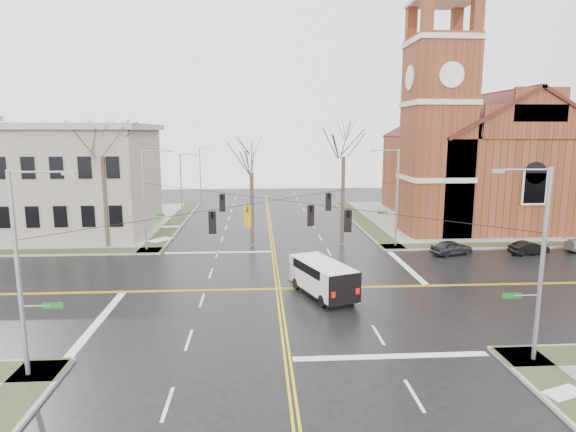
{
  "coord_description": "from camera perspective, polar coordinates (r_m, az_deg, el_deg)",
  "views": [
    {
      "loc": [
        -1.31,
        -31.8,
        10.66
      ],
      "look_at": [
        1.05,
        6.0,
        4.05
      ],
      "focal_mm": 30.0,
      "sensor_mm": 36.0,
      "label": 1
    }
  ],
  "objects": [
    {
      "name": "tree_nw_near",
      "position": [
        45.03,
        -4.34,
        5.7
      ],
      "size": [
        4.0,
        4.0,
        10.17
      ],
      "color": "#382C23",
      "rests_on": "ground"
    },
    {
      "name": "signal_pole_se",
      "position": [
        24.58,
        27.57,
        -4.67
      ],
      "size": [
        2.75,
        0.22,
        9.0
      ],
      "color": "gray",
      "rests_on": "ground"
    },
    {
      "name": "tree_nw_far",
      "position": [
        46.95,
        -21.19,
        7.32
      ],
      "size": [
        4.0,
        4.0,
        12.57
      ],
      "color": "#382C23",
      "rests_on": "ground"
    },
    {
      "name": "cargo_van",
      "position": [
        32.13,
        3.91,
        -7.02
      ],
      "size": [
        4.18,
        6.26,
        2.23
      ],
      "rotation": [
        0.0,
        0.0,
        0.36
      ],
      "color": "white",
      "rests_on": "ground"
    },
    {
      "name": "signal_pole_sw",
      "position": [
        23.34,
        -28.98,
        -5.52
      ],
      "size": [
        2.75,
        0.22,
        9.0
      ],
      "color": "gray",
      "rests_on": "ground"
    },
    {
      "name": "parked_car_b",
      "position": [
        47.59,
        26.65,
        -3.39
      ],
      "size": [
        3.7,
        1.94,
        1.16
      ],
      "primitive_type": "imported",
      "rotation": [
        0.0,
        0.0,
        1.78
      ],
      "color": "black",
      "rests_on": "ground"
    },
    {
      "name": "road_markings",
      "position": [
        33.56,
        -1.17,
        -8.6
      ],
      "size": [
        100.0,
        100.0,
        0.01
      ],
      "color": "gold",
      "rests_on": "ground"
    },
    {
      "name": "parked_car_a",
      "position": [
        44.8,
        18.81,
        -3.55
      ],
      "size": [
        4.05,
        2.51,
        1.29
      ],
      "primitive_type": "imported",
      "rotation": [
        0.0,
        0.0,
        1.85
      ],
      "color": "black",
      "rests_on": "ground"
    },
    {
      "name": "streetlight_north_a",
      "position": [
        60.84,
        -12.42,
        3.83
      ],
      "size": [
        2.3,
        0.2,
        8.0
      ],
      "color": "gray",
      "rests_on": "ground"
    },
    {
      "name": "church",
      "position": [
        62.34,
        21.32,
        7.19
      ],
      "size": [
        24.28,
        27.48,
        27.5
      ],
      "color": "maroon",
      "rests_on": "ground"
    },
    {
      "name": "signal_pole_ne",
      "position": [
        45.46,
        12.59,
        2.45
      ],
      "size": [
        2.75,
        0.22,
        9.0
      ],
      "color": "gray",
      "rests_on": "ground"
    },
    {
      "name": "signal_pole_nw",
      "position": [
        44.81,
        -16.47,
        2.18
      ],
      "size": [
        2.75,
        0.22,
        9.0
      ],
      "color": "gray",
      "rests_on": "ground"
    },
    {
      "name": "tree_ne",
      "position": [
        45.6,
        6.62,
        7.67
      ],
      "size": [
        4.0,
        4.0,
        12.36
      ],
      "color": "#382C23",
      "rests_on": "ground"
    },
    {
      "name": "ground",
      "position": [
        33.56,
        -1.17,
        -8.61
      ],
      "size": [
        120.0,
        120.0,
        0.0
      ],
      "primitive_type": "plane",
      "color": "black",
      "rests_on": "ground"
    },
    {
      "name": "streetlight_north_b",
      "position": [
        80.58,
        -10.27,
        5.34
      ],
      "size": [
        2.3,
        0.2,
        8.0
      ],
      "color": "gray",
      "rests_on": "ground"
    },
    {
      "name": "traffic_signals",
      "position": [
        31.59,
        -1.15,
        0.41
      ],
      "size": [
        8.21,
        8.26,
        1.3
      ],
      "color": "black",
      "rests_on": "ground"
    },
    {
      "name": "civic_building_a",
      "position": [
        56.02,
        -25.29,
        3.67
      ],
      "size": [
        18.0,
        14.0,
        11.0
      ],
      "primitive_type": "cube",
      "color": "gray",
      "rests_on": "ground"
    },
    {
      "name": "sidewalks",
      "position": [
        33.54,
        -1.17,
        -8.49
      ],
      "size": [
        80.0,
        80.0,
        0.17
      ],
      "color": "gray",
      "rests_on": "ground"
    },
    {
      "name": "span_wires",
      "position": [
        32.14,
        -1.21,
        1.93
      ],
      "size": [
        23.02,
        23.02,
        0.03
      ],
      "color": "black",
      "rests_on": "ground"
    }
  ]
}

